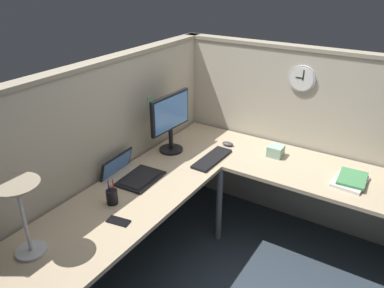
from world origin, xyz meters
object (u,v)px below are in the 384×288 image
at_px(monitor, 170,119).
at_px(tissue_box, 276,151).
at_px(laptop, 130,174).
at_px(desk_lamp_dome, 19,197).
at_px(keyboard, 212,159).
at_px(computer_mouse, 228,144).
at_px(cell_phone, 118,221).
at_px(pen_cup, 112,197).
at_px(wall_clock, 302,79).
at_px(book_stack, 351,180).

bearing_deg(monitor, tissue_box, -64.20).
distance_m(laptop, tissue_box, 1.21).
bearing_deg(desk_lamp_dome, keyboard, -12.07).
relative_size(keyboard, computer_mouse, 4.13).
xyz_separation_m(monitor, tissue_box, (0.38, -0.79, -0.25)).
height_order(desk_lamp_dome, tissue_box, desk_lamp_dome).
relative_size(desk_lamp_dome, cell_phone, 3.09).
distance_m(laptop, pen_cup, 0.36).
bearing_deg(cell_phone, tissue_box, -30.28).
height_order(monitor, keyboard, monitor).
bearing_deg(wall_clock, tissue_box, 166.80).
bearing_deg(monitor, computer_mouse, -46.63).
distance_m(cell_phone, wall_clock, 1.83).
bearing_deg(keyboard, monitor, 96.57).
bearing_deg(tissue_box, keyboard, 129.97).
xyz_separation_m(laptop, pen_cup, (-0.33, -0.13, 0.03)).
xyz_separation_m(cell_phone, wall_clock, (1.64, -0.57, 0.60)).
height_order(computer_mouse, book_stack, book_stack).
relative_size(book_stack, tissue_box, 2.49).
bearing_deg(keyboard, wall_clock, -36.48).
height_order(monitor, desk_lamp_dome, monitor).
distance_m(laptop, book_stack, 1.63).
distance_m(monitor, book_stack, 1.46).
relative_size(pen_cup, book_stack, 0.60).
xyz_separation_m(keyboard, cell_phone, (-1.02, 0.09, -0.01)).
xyz_separation_m(cell_phone, tissue_box, (1.36, -0.50, 0.04)).
height_order(book_stack, wall_clock, wall_clock).
relative_size(laptop, wall_clock, 1.82).
height_order(book_stack, tissue_box, tissue_box).
xyz_separation_m(computer_mouse, pen_cup, (-1.19, 0.25, 0.04)).
relative_size(keyboard, desk_lamp_dome, 0.97).
relative_size(keyboard, tissue_box, 3.58).
bearing_deg(tissue_box, cell_phone, 159.81).
distance_m(computer_mouse, desk_lamp_dome, 1.84).
relative_size(computer_mouse, pen_cup, 0.58).
height_order(tissue_box, wall_clock, wall_clock).
bearing_deg(book_stack, laptop, 119.13).
bearing_deg(wall_clock, desk_lamp_dome, 159.34).
bearing_deg(laptop, wall_clock, -36.34).
relative_size(keyboard, book_stack, 1.44).
distance_m(laptop, computer_mouse, 0.94).
bearing_deg(cell_phone, keyboard, -15.17).
relative_size(monitor, keyboard, 1.16).
bearing_deg(monitor, wall_clock, -52.33).
height_order(laptop, wall_clock, wall_clock).
bearing_deg(book_stack, cell_phone, 138.18).
bearing_deg(pen_cup, cell_phone, -127.59).
relative_size(keyboard, pen_cup, 2.39).
height_order(keyboard, desk_lamp_dome, desk_lamp_dome).
bearing_deg(computer_mouse, wall_clock, -57.23).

